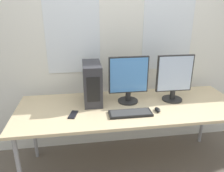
# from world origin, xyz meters

# --- Properties ---
(wall_back) EXTENTS (8.00, 0.07, 2.70)m
(wall_back) POSITION_xyz_m (0.00, 0.97, 1.35)
(wall_back) COLOR silver
(wall_back) RESTS_ON ground_plane
(desk) EXTENTS (2.29, 0.84, 0.77)m
(desk) POSITION_xyz_m (0.00, 0.42, 0.73)
(desk) COLOR #D1BA8E
(desk) RESTS_ON ground_plane
(pc_tower) EXTENTS (0.18, 0.39, 0.42)m
(pc_tower) POSITION_xyz_m (-0.37, 0.58, 0.98)
(pc_tower) COLOR #2D2D33
(pc_tower) RESTS_ON desk
(monitor_main) EXTENTS (0.41, 0.21, 0.49)m
(monitor_main) POSITION_xyz_m (-0.00, 0.52, 1.02)
(monitor_main) COLOR black
(monitor_main) RESTS_ON desk
(monitor_right_near) EXTENTS (0.39, 0.21, 0.50)m
(monitor_right_near) POSITION_xyz_m (0.48, 0.49, 1.02)
(monitor_right_near) COLOR black
(monitor_right_near) RESTS_ON desk
(keyboard) EXTENTS (0.41, 0.16, 0.02)m
(keyboard) POSITION_xyz_m (-0.04, 0.23, 0.78)
(keyboard) COLOR black
(keyboard) RESTS_ON desk
(mouse) EXTENTS (0.05, 0.09, 0.03)m
(mouse) POSITION_xyz_m (0.24, 0.26, 0.79)
(mouse) COLOR black
(mouse) RESTS_ON desk
(cell_phone) EXTENTS (0.10, 0.16, 0.01)m
(cell_phone) POSITION_xyz_m (-0.57, 0.30, 0.78)
(cell_phone) COLOR black
(cell_phone) RESTS_ON desk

